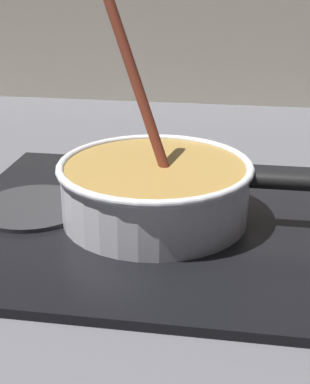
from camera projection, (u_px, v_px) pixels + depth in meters
The scene contains 5 objects.
ground at pixel (129, 258), 0.73m from camera, with size 2.40×1.60×0.04m, color #4C4C51.
hob_plate at pixel (155, 221), 0.77m from camera, with size 0.56×0.48×0.01m, color black.
burner_ring at pixel (155, 215), 0.76m from camera, with size 0.16×0.16×0.01m, color #592D0C.
spare_burner at pixel (33, 207), 0.79m from camera, with size 0.16×0.16×0.01m, color #262628.
cooking_pan at pixel (156, 188), 0.75m from camera, with size 0.41×0.26×0.30m.
Camera 1 is at (0.13, -0.62, 0.34)m, focal length 51.91 mm.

